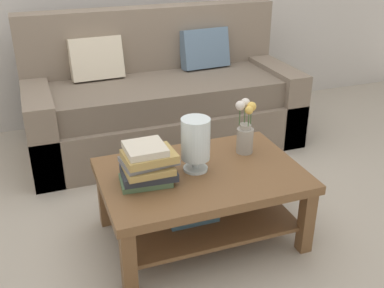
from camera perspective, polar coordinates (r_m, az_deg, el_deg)
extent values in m
plane|color=#ADA393|center=(3.08, -1.09, -7.00)|extent=(10.00, 10.00, 0.00)
cube|color=#7A6B5B|center=(3.76, -3.36, 2.44)|extent=(2.11, 0.90, 0.36)
cube|color=#6E6052|center=(3.63, -3.34, 6.32)|extent=(1.87, 0.74, 0.20)
cube|color=#7A6B5B|center=(3.91, -5.11, 11.52)|extent=(2.11, 0.20, 0.70)
cube|color=#7A6B5B|center=(3.58, -18.22, 1.99)|extent=(0.20, 0.90, 0.60)
cube|color=#7A6B5B|center=(4.07, 9.64, 5.80)|extent=(0.20, 0.90, 0.60)
cube|color=beige|center=(3.68, -11.79, 10.34)|extent=(0.41, 0.20, 0.34)
cube|color=slate|center=(3.90, 1.56, 11.75)|extent=(0.41, 0.21, 0.34)
cube|color=brown|center=(2.54, 1.17, -3.92)|extent=(1.10, 0.74, 0.05)
cube|color=brown|center=(2.30, -7.84, -14.38)|extent=(0.07, 0.07, 0.38)
cube|color=brown|center=(2.63, 13.97, -9.26)|extent=(0.07, 0.07, 0.38)
cube|color=brown|center=(2.81, -10.79, -6.40)|extent=(0.07, 0.07, 0.38)
cube|color=brown|center=(3.08, 7.61, -3.06)|extent=(0.07, 0.07, 0.38)
cube|color=brown|center=(2.68, 1.12, -8.87)|extent=(0.98, 0.62, 0.02)
cube|color=#3D6075|center=(2.65, -0.21, -8.77)|extent=(0.28, 0.20, 0.02)
cube|color=#993833|center=(2.67, -0.55, -7.73)|extent=(0.28, 0.21, 0.03)
cube|color=#3D6075|center=(2.65, -0.57, -7.14)|extent=(0.32, 0.26, 0.03)
cube|color=#51704C|center=(2.43, -5.77, -4.51)|extent=(0.28, 0.20, 0.03)
cube|color=#2D333D|center=(2.42, -5.40, -3.56)|extent=(0.30, 0.23, 0.04)
cube|color=tan|center=(2.39, -5.44, -2.98)|extent=(0.25, 0.20, 0.03)
cube|color=slate|center=(2.39, -5.36, -2.06)|extent=(0.30, 0.22, 0.03)
cube|color=tan|center=(2.36, -5.30, -1.53)|extent=(0.27, 0.21, 0.04)
cube|color=beige|center=(2.36, -5.84, -0.57)|extent=(0.20, 0.21, 0.04)
cylinder|color=silver|center=(2.54, 0.43, -3.03)|extent=(0.14, 0.14, 0.02)
cylinder|color=silver|center=(2.53, 0.44, -2.32)|extent=(0.04, 0.04, 0.06)
cylinder|color=silver|center=(2.46, 0.45, 0.64)|extent=(0.16, 0.16, 0.23)
sphere|color=tan|center=(2.48, -0.07, -0.81)|extent=(0.04, 0.04, 0.04)
sphere|color=tan|center=(2.51, 0.86, -0.43)|extent=(0.05, 0.05, 0.05)
cylinder|color=#9E998E|center=(2.73, 6.56, 0.43)|extent=(0.10, 0.10, 0.15)
cylinder|color=#9E998E|center=(2.69, 6.65, 2.16)|extent=(0.07, 0.07, 0.03)
cylinder|color=#426638|center=(2.67, 7.31, 3.38)|extent=(0.01, 0.01, 0.09)
sphere|color=gold|center=(2.65, 7.39, 4.63)|extent=(0.06, 0.06, 0.06)
cylinder|color=#426638|center=(2.68, 6.56, 3.72)|extent=(0.01, 0.01, 0.11)
sphere|color=silver|center=(2.66, 6.63, 5.11)|extent=(0.05, 0.05, 0.05)
cylinder|color=#426638|center=(2.65, 5.94, 3.38)|extent=(0.01, 0.01, 0.10)
sphere|color=silver|center=(2.62, 6.00, 4.75)|extent=(0.06, 0.06, 0.06)
cylinder|color=#426638|center=(2.64, 7.02, 3.04)|extent=(0.01, 0.01, 0.08)
sphere|color=gold|center=(2.62, 7.09, 4.18)|extent=(0.05, 0.05, 0.05)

